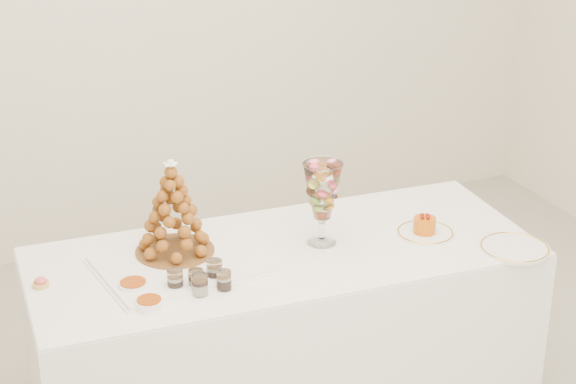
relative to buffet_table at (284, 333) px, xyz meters
name	(u,v)px	position (x,y,z in m)	size (l,w,h in m)	color
buffet_table	(284,333)	(0.00, 0.00, 0.00)	(1.85, 0.82, 0.69)	white
lace_tray	(182,264)	(-0.37, 0.03, 0.35)	(0.55, 0.41, 0.02)	white
macaron_vase	(322,192)	(0.15, 0.01, 0.55)	(0.14, 0.14, 0.31)	white
cake_plate	(425,233)	(0.54, -0.08, 0.35)	(0.21, 0.21, 0.01)	white
spare_plate	(515,248)	(0.77, -0.32, 0.35)	(0.25, 0.25, 0.01)	white
pink_tart	(41,283)	(-0.85, 0.08, 0.36)	(0.05, 0.05, 0.03)	tan
verrine_a	(175,281)	(-0.44, -0.12, 0.38)	(0.05, 0.05, 0.07)	white
verrine_b	(196,280)	(-0.37, -0.14, 0.38)	(0.05, 0.05, 0.07)	white
verrine_c	(214,270)	(-0.30, -0.11, 0.38)	(0.05, 0.05, 0.07)	white
verrine_d	(200,285)	(-0.37, -0.18, 0.38)	(0.05, 0.05, 0.07)	white
verrine_e	(224,280)	(-0.29, -0.18, 0.38)	(0.05, 0.05, 0.07)	white
ramekin_back	(133,287)	(-0.57, -0.07, 0.36)	(0.10, 0.10, 0.03)	white
ramekin_front	(149,304)	(-0.55, -0.20, 0.36)	(0.09, 0.09, 0.03)	white
croquembouche	(173,208)	(-0.37, 0.11, 0.53)	(0.28, 0.28, 0.35)	brown
mousse_cake	(425,225)	(0.53, -0.08, 0.39)	(0.08, 0.08, 0.07)	#C75B09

